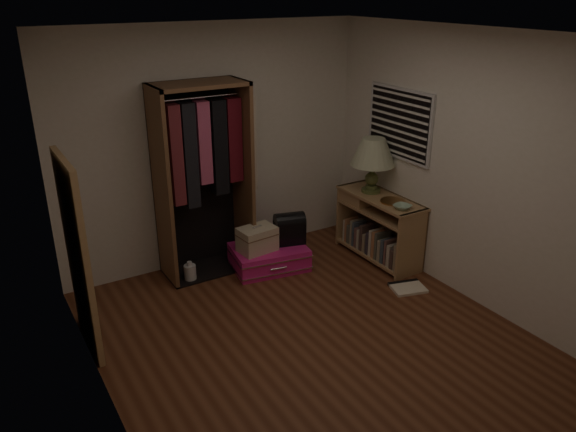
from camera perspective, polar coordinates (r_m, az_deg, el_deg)
The scene contains 13 objects.
ground at distance 5.11m, azimuth 2.70°, elevation -12.53°, with size 4.00×4.00×0.00m, color #562B18.
room_walls at distance 4.50m, azimuth 3.54°, elevation 3.89°, with size 3.52×4.02×2.60m.
console_bookshelf at distance 6.47m, azimuth 8.98°, elevation -0.90°, with size 0.42×1.12×0.75m.
open_wardrobe at distance 5.91m, azimuth -8.39°, elevation 5.32°, with size 1.07×0.50×2.05m.
floor_mirror at distance 4.96m, azimuth -20.56°, elevation -3.87°, with size 0.06×0.80×1.70m.
pink_suitcase at distance 6.26m, azimuth -1.95°, elevation -4.18°, with size 0.90×0.72×0.25m.
train_case at distance 6.07m, azimuth -3.15°, elevation -2.35°, with size 0.42×0.31×0.29m.
black_bag at distance 6.23m, azimuth 0.15°, elevation -1.17°, with size 0.37×0.29×0.36m.
table_lamp at distance 6.30m, azimuth 8.64°, elevation 6.35°, with size 0.57×0.57×0.62m.
brass_tray at distance 6.18m, azimuth 10.59°, elevation 1.49°, with size 0.35×0.35×0.02m.
ceramic_bowl at distance 6.00m, azimuth 11.54°, elevation 0.91°, with size 0.18×0.18×0.04m, color #99B79B.
white_jug at distance 6.08m, azimuth -9.91°, elevation -5.68°, with size 0.15×0.15×0.22m.
floor_book at distance 6.02m, azimuth 12.00°, elevation -7.06°, with size 0.40×0.35×0.03m.
Camera 1 is at (-2.37, -3.46, 2.93)m, focal length 35.00 mm.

